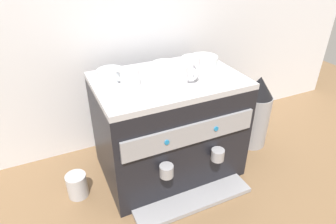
{
  "coord_description": "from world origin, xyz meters",
  "views": [
    {
      "loc": [
        -0.48,
        -1.03,
        0.98
      ],
      "look_at": [
        0.0,
        0.0,
        0.32
      ],
      "focal_mm": 30.9,
      "sensor_mm": 36.0,
      "label": 1
    }
  ],
  "objects_px": {
    "ceramic_cup_0": "(129,77)",
    "ceramic_cup_2": "(180,75)",
    "espresso_machine": "(168,126)",
    "ceramic_bowl_2": "(111,74)",
    "milk_pitcher": "(77,185)",
    "ceramic_cup_1": "(191,67)",
    "ceramic_bowl_0": "(164,66)",
    "ceramic_bowl_1": "(203,61)",
    "coffee_grinder": "(255,112)"
  },
  "relations": [
    {
      "from": "ceramic_cup_0",
      "to": "ceramic_cup_2",
      "type": "bearing_deg",
      "value": -18.97
    },
    {
      "from": "espresso_machine",
      "to": "ceramic_bowl_2",
      "type": "relative_size",
      "value": 5.73
    },
    {
      "from": "ceramic_bowl_2",
      "to": "milk_pitcher",
      "type": "bearing_deg",
      "value": -156.02
    },
    {
      "from": "ceramic_cup_1",
      "to": "ceramic_cup_2",
      "type": "xyz_separation_m",
      "value": [
        -0.08,
        -0.05,
        -0.0
      ]
    },
    {
      "from": "ceramic_bowl_0",
      "to": "ceramic_cup_1",
      "type": "bearing_deg",
      "value": -56.14
    },
    {
      "from": "ceramic_bowl_1",
      "to": "ceramic_bowl_2",
      "type": "height_order",
      "value": "ceramic_bowl_1"
    },
    {
      "from": "ceramic_cup_0",
      "to": "ceramic_bowl_1",
      "type": "bearing_deg",
      "value": 9.51
    },
    {
      "from": "ceramic_bowl_2",
      "to": "coffee_grinder",
      "type": "relative_size",
      "value": 0.27
    },
    {
      "from": "ceramic_cup_1",
      "to": "coffee_grinder",
      "type": "bearing_deg",
      "value": 1.35
    },
    {
      "from": "espresso_machine",
      "to": "ceramic_bowl_1",
      "type": "xyz_separation_m",
      "value": [
        0.21,
        0.06,
        0.27
      ]
    },
    {
      "from": "ceramic_cup_1",
      "to": "ceramic_cup_2",
      "type": "bearing_deg",
      "value": -148.32
    },
    {
      "from": "ceramic_cup_1",
      "to": "ceramic_bowl_1",
      "type": "distance_m",
      "value": 0.14
    },
    {
      "from": "espresso_machine",
      "to": "milk_pitcher",
      "type": "xyz_separation_m",
      "value": [
        -0.45,
        -0.0,
        -0.19
      ]
    },
    {
      "from": "espresso_machine",
      "to": "ceramic_cup_0",
      "type": "relative_size",
      "value": 5.97
    },
    {
      "from": "ceramic_cup_2",
      "to": "ceramic_bowl_1",
      "type": "distance_m",
      "value": 0.23
    },
    {
      "from": "milk_pitcher",
      "to": "ceramic_bowl_0",
      "type": "bearing_deg",
      "value": 11.6
    },
    {
      "from": "ceramic_cup_2",
      "to": "ceramic_bowl_1",
      "type": "xyz_separation_m",
      "value": [
        0.19,
        0.13,
        -0.02
      ]
    },
    {
      "from": "ceramic_cup_0",
      "to": "milk_pitcher",
      "type": "height_order",
      "value": "ceramic_cup_0"
    },
    {
      "from": "espresso_machine",
      "to": "ceramic_bowl_1",
      "type": "distance_m",
      "value": 0.34
    },
    {
      "from": "ceramic_cup_2",
      "to": "coffee_grinder",
      "type": "xyz_separation_m",
      "value": [
        0.49,
        0.06,
        -0.33
      ]
    },
    {
      "from": "coffee_grinder",
      "to": "milk_pitcher",
      "type": "distance_m",
      "value": 0.96
    },
    {
      "from": "ceramic_cup_0",
      "to": "coffee_grinder",
      "type": "bearing_deg",
      "value": -0.76
    },
    {
      "from": "ceramic_cup_0",
      "to": "milk_pitcher",
      "type": "bearing_deg",
      "value": -179.29
    },
    {
      "from": "espresso_machine",
      "to": "ceramic_bowl_1",
      "type": "height_order",
      "value": "ceramic_bowl_1"
    },
    {
      "from": "coffee_grinder",
      "to": "ceramic_cup_2",
      "type": "bearing_deg",
      "value": -173.28
    },
    {
      "from": "milk_pitcher",
      "to": "ceramic_bowl_2",
      "type": "bearing_deg",
      "value": 23.98
    },
    {
      "from": "ceramic_bowl_2",
      "to": "ceramic_cup_2",
      "type": "bearing_deg",
      "value": -33.7
    },
    {
      "from": "ceramic_cup_0",
      "to": "espresso_machine",
      "type": "bearing_deg",
      "value": 0.13
    },
    {
      "from": "ceramic_cup_0",
      "to": "ceramic_bowl_0",
      "type": "height_order",
      "value": "ceramic_cup_0"
    },
    {
      "from": "coffee_grinder",
      "to": "milk_pitcher",
      "type": "bearing_deg",
      "value": 179.66
    },
    {
      "from": "ceramic_bowl_1",
      "to": "ceramic_bowl_2",
      "type": "xyz_separation_m",
      "value": [
        -0.43,
        0.03,
        -0.0
      ]
    },
    {
      "from": "espresso_machine",
      "to": "ceramic_cup_0",
      "type": "distance_m",
      "value": 0.33
    },
    {
      "from": "ceramic_cup_0",
      "to": "coffee_grinder",
      "type": "distance_m",
      "value": 0.75
    },
    {
      "from": "coffee_grinder",
      "to": "ceramic_bowl_1",
      "type": "bearing_deg",
      "value": 166.35
    },
    {
      "from": "espresso_machine",
      "to": "milk_pitcher",
      "type": "height_order",
      "value": "espresso_machine"
    },
    {
      "from": "milk_pitcher",
      "to": "ceramic_cup_1",
      "type": "bearing_deg",
      "value": -1.61
    },
    {
      "from": "espresso_machine",
      "to": "ceramic_cup_2",
      "type": "bearing_deg",
      "value": -72.37
    },
    {
      "from": "coffee_grinder",
      "to": "ceramic_cup_1",
      "type": "bearing_deg",
      "value": -178.65
    },
    {
      "from": "ceramic_cup_2",
      "to": "ceramic_bowl_0",
      "type": "xyz_separation_m",
      "value": [
        0.0,
        0.16,
        -0.02
      ]
    },
    {
      "from": "espresso_machine",
      "to": "coffee_grinder",
      "type": "bearing_deg",
      "value": -1.06
    },
    {
      "from": "ceramic_cup_0",
      "to": "ceramic_cup_1",
      "type": "distance_m",
      "value": 0.27
    },
    {
      "from": "ceramic_bowl_0",
      "to": "coffee_grinder",
      "type": "distance_m",
      "value": 0.58
    },
    {
      "from": "coffee_grinder",
      "to": "espresso_machine",
      "type": "bearing_deg",
      "value": 178.94
    },
    {
      "from": "ceramic_bowl_0",
      "to": "ceramic_bowl_2",
      "type": "height_order",
      "value": "ceramic_bowl_2"
    },
    {
      "from": "espresso_machine",
      "to": "ceramic_bowl_2",
      "type": "xyz_separation_m",
      "value": [
        -0.22,
        0.1,
        0.26
      ]
    },
    {
      "from": "ceramic_bowl_1",
      "to": "ceramic_cup_1",
      "type": "bearing_deg",
      "value": -143.19
    },
    {
      "from": "espresso_machine",
      "to": "ceramic_bowl_2",
      "type": "distance_m",
      "value": 0.36
    },
    {
      "from": "ceramic_cup_0",
      "to": "milk_pitcher",
      "type": "xyz_separation_m",
      "value": [
        -0.27,
        -0.0,
        -0.47
      ]
    },
    {
      "from": "ceramic_cup_2",
      "to": "ceramic_cup_1",
      "type": "bearing_deg",
      "value": 31.68
    },
    {
      "from": "ceramic_cup_1",
      "to": "ceramic_bowl_1",
      "type": "bearing_deg",
      "value": 36.81
    }
  ]
}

